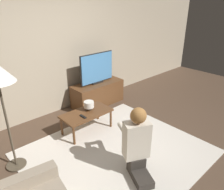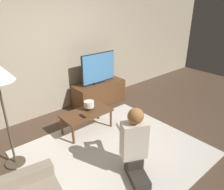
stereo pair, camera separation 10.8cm
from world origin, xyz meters
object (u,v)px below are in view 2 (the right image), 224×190
object	(u,v)px
tv	(98,68)
table_lamp	(89,105)
person_kneeling	(134,142)
coffee_table	(87,114)

from	to	relation	value
tv	table_lamp	bearing A→B (deg)	-137.26
person_kneeling	tv	bearing A→B (deg)	-89.96
coffee_table	person_kneeling	distance (m)	1.30
tv	person_kneeling	distance (m)	2.28
table_lamp	tv	bearing A→B (deg)	42.74
coffee_table	table_lamp	xyz separation A→B (m)	(0.09, 0.04, 0.15)
coffee_table	table_lamp	distance (m)	0.17
coffee_table	person_kneeling	bearing A→B (deg)	-95.04
coffee_table	tv	bearing A→B (deg)	41.11
coffee_table	table_lamp	bearing A→B (deg)	22.89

